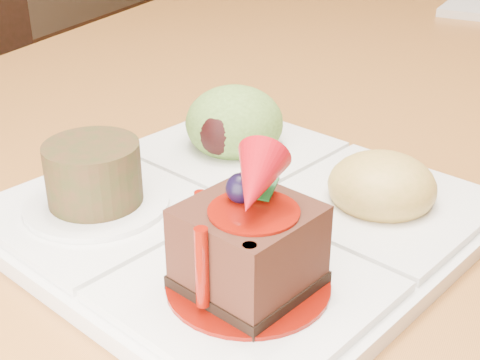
% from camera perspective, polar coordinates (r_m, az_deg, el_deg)
% --- Properties ---
extents(dining_table, '(1.00, 1.80, 0.75)m').
position_cam_1_polar(dining_table, '(1.07, 18.63, 9.09)').
color(dining_table, '#9F5F29').
rests_on(dining_table, ground).
extents(sampler_plate, '(0.35, 0.35, 0.11)m').
position_cam_1_polar(sampler_plate, '(0.45, 0.22, -1.24)').
color(sampler_plate, silver).
rests_on(sampler_plate, dining_table).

